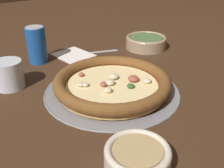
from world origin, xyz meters
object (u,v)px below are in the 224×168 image
at_px(bowl_near, 137,157).
at_px(pizza, 112,83).
at_px(drinking_cup, 9,74).
at_px(napkin, 73,55).
at_px(bowl_far, 146,42).
at_px(pizza_tray, 112,90).
at_px(fork, 92,53).
at_px(beverage_can, 37,45).

bearing_deg(bowl_near, pizza, 154.08).
bearing_deg(drinking_cup, napkin, 114.20).
bearing_deg(bowl_near, bowl_far, 137.11).
distance_m(pizza, drinking_cup, 0.29).
distance_m(bowl_near, napkin, 0.58).
relative_size(pizza, napkin, 2.09).
bearing_deg(pizza_tray, bowl_far, 124.28).
bearing_deg(fork, beverage_can, 9.29).
xyz_separation_m(pizza_tray, napkin, (-0.30, 0.04, 0.00)).
xyz_separation_m(bowl_near, beverage_can, (-0.58, 0.04, 0.04)).
bearing_deg(drinking_cup, bowl_near, 12.42).
bearing_deg(beverage_can, bowl_far, 75.18).
relative_size(bowl_near, napkin, 0.78).
xyz_separation_m(bowl_near, napkin, (-0.56, 0.16, -0.02)).
distance_m(bowl_near, bowl_far, 0.64).
bearing_deg(fork, drinking_cup, 35.67).
bearing_deg(bowl_near, napkin, 163.90).
distance_m(drinking_cup, beverage_can, 0.19).
bearing_deg(bowl_far, pizza_tray, -55.72).
distance_m(pizza_tray, pizza, 0.02).
bearing_deg(napkin, pizza_tray, -6.88).
height_order(pizza, napkin, pizza).
relative_size(bowl_far, drinking_cup, 1.96).
relative_size(napkin, beverage_can, 1.24).
xyz_separation_m(fork, beverage_can, (-0.03, -0.19, 0.06)).
bearing_deg(napkin, drinking_cup, -65.80).
xyz_separation_m(pizza_tray, beverage_can, (-0.32, -0.09, 0.06)).
bearing_deg(bowl_near, fork, 157.00).
bearing_deg(pizza, beverage_can, -164.39).
bearing_deg(pizza_tray, drinking_cup, -129.79).
distance_m(pizza, beverage_can, 0.33).
bearing_deg(bowl_far, pizza, -55.71).
relative_size(pizza_tray, fork, 2.12).
height_order(drinking_cup, napkin, drinking_cup).
xyz_separation_m(bowl_far, beverage_can, (-0.11, -0.40, 0.04)).
relative_size(pizza_tray, napkin, 2.43).
relative_size(pizza, beverage_can, 2.59).
bearing_deg(pizza, fork, 159.74).
bearing_deg(bowl_far, napkin, -108.07).
distance_m(pizza_tray, drinking_cup, 0.29).
distance_m(pizza_tray, beverage_can, 0.34).
relative_size(bowl_near, drinking_cup, 1.48).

